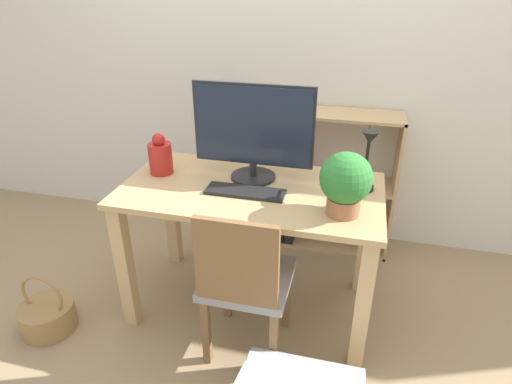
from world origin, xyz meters
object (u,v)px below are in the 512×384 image
object	(u,v)px
monitor	(253,129)
potted_plant	(346,182)
vase	(160,156)
desk_lamp	(368,155)
keyboard	(245,192)
bookshelf	(288,186)
basket	(48,315)
chair	(244,280)

from	to	relation	value
monitor	potted_plant	bearing A→B (deg)	-29.11
vase	potted_plant	bearing A→B (deg)	-12.29
monitor	desk_lamp	bearing A→B (deg)	-5.48
monitor	keyboard	xyz separation A→B (m)	(0.01, -0.18, -0.26)
keyboard	bookshelf	world-z (taller)	bookshelf
potted_plant	keyboard	bearing A→B (deg)	169.78
monitor	keyboard	distance (m)	0.31
keyboard	desk_lamp	bearing A→B (deg)	12.93
monitor	keyboard	bearing A→B (deg)	-87.93
monitor	basket	world-z (taller)	monitor
keyboard	potted_plant	size ratio (longest dim) A/B	1.34
desk_lamp	chair	size ratio (longest dim) A/B	0.40
desk_lamp	keyboard	bearing A→B (deg)	-167.07
desk_lamp	basket	size ratio (longest dim) A/B	0.98
bookshelf	basket	world-z (taller)	bookshelf
potted_plant	basket	size ratio (longest dim) A/B	0.84
desk_lamp	basket	world-z (taller)	desk_lamp
vase	chair	world-z (taller)	vase
vase	basket	size ratio (longest dim) A/B	0.65
vase	chair	xyz separation A→B (m)	(0.57, -0.41, -0.39)
keyboard	monitor	bearing A→B (deg)	92.07
potted_plant	basket	world-z (taller)	potted_plant
vase	desk_lamp	distance (m)	1.05
basket	vase	bearing A→B (deg)	45.88
potted_plant	vase	bearing A→B (deg)	167.71
potted_plant	monitor	bearing A→B (deg)	150.89
desk_lamp	chair	bearing A→B (deg)	-139.73
monitor	basket	distance (m)	1.46
bookshelf	monitor	bearing A→B (deg)	-97.50
keyboard	desk_lamp	world-z (taller)	desk_lamp
keyboard	potted_plant	distance (m)	0.50
potted_plant	chair	size ratio (longest dim) A/B	0.35
vase	potted_plant	world-z (taller)	potted_plant
monitor	basket	bearing A→B (deg)	-150.25
monitor	bookshelf	world-z (taller)	monitor
chair	bookshelf	bearing A→B (deg)	81.57
desk_lamp	potted_plant	size ratio (longest dim) A/B	1.16
monitor	chair	xyz separation A→B (m)	(0.08, -0.46, -0.56)
monitor	basket	xyz separation A→B (m)	(-0.98, -0.56, -0.92)
chair	bookshelf	world-z (taller)	bookshelf
potted_plant	chair	bearing A→B (deg)	-153.71
desk_lamp	monitor	bearing A→B (deg)	174.52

